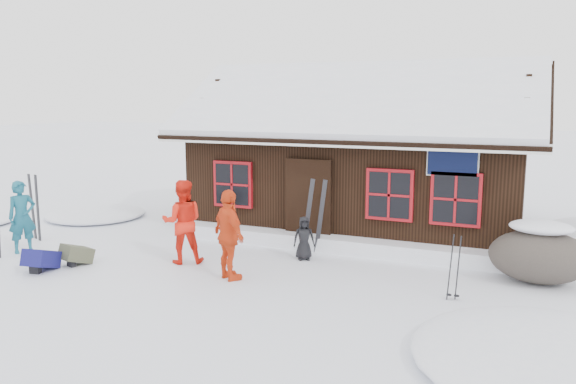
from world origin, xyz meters
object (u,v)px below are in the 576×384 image
Objects in this scene: skier_orange_right at (229,235)px; boulder at (539,255)px; backpack_blue at (42,263)px; ski_poles at (454,269)px; skier_teal at (22,217)px; skier_orange_left at (183,222)px; skier_crouched at (304,238)px; backpack_olive at (77,257)px.

boulder is at bearing -125.05° from skier_orange_right.
backpack_blue is (-9.14, -3.20, -0.37)m from boulder.
skier_orange_right is 4.12m from ski_poles.
skier_teal is 0.93× the size of skier_orange_right.
skier_orange_left is (3.77, 0.73, 0.07)m from skier_teal.
skier_teal is 3.84m from skier_orange_left.
boulder is at bearing -50.24° from skier_teal.
boulder is 9.70m from backpack_blue.
skier_crouched is (0.80, 1.82, -0.40)m from skier_orange_right.
skier_orange_left reaches higher than ski_poles.
backpack_olive is at bearing -172.63° from ski_poles.
skier_teal is at bearing 168.69° from skier_crouched.
skier_teal is 2.83× the size of backpack_olive.
boulder is 2.10m from ski_poles.
boulder is 2.88× the size of backpack_blue.
skier_crouched is (6.03, 1.95, -0.34)m from skier_teal.
skier_teal is 1.87m from backpack_blue.
skier_orange_left is 5.53m from ski_poles.
boulder is at bearing -25.00° from skier_crouched.
skier_orange_right reaches higher than backpack_blue.
skier_teal reaches higher than ski_poles.
skier_teal is 1.72× the size of skier_crouched.
skier_orange_right is 1.85× the size of skier_crouched.
backpack_blue is at bearing -160.70° from boulder.
skier_orange_left reaches higher than skier_orange_right.
skier_teal is 1.37× the size of ski_poles.
skier_teal reaches higher than backpack_blue.
skier_teal is at bearing -175.84° from ski_poles.
skier_orange_left is 1.49× the size of ski_poles.
backpack_olive is at bearing 53.27° from backpack_blue.
skier_teal is 10.89m from boulder.
backpack_olive is (-8.83, -2.58, -0.38)m from boulder.
skier_teal is 1.95m from backpack_olive.
backpack_blue is 0.70m from backpack_olive.
skier_orange_left is 1.87× the size of skier_crouched.
skier_orange_right reaches higher than skier_crouched.
boulder is (5.42, 2.16, -0.33)m from skier_orange_right.
skier_orange_right is at bearing -60.98° from skier_teal.
ski_poles reaches higher than backpack_blue.
backpack_olive is (-3.41, -0.42, -0.72)m from skier_orange_right.
boulder reaches higher than skier_crouched.
skier_orange_right is at bearing 125.89° from skier_orange_left.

